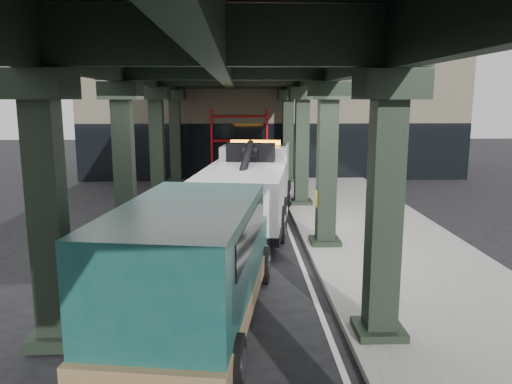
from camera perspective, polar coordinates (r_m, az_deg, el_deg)
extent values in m
plane|color=black|center=(13.48, -1.78, -8.99)|extent=(90.00, 90.00, 0.00)
cube|color=gray|center=(16.01, 14.61, -5.88)|extent=(5.00, 40.00, 0.15)
cube|color=silver|center=(15.47, 4.54, -6.40)|extent=(0.12, 38.00, 0.01)
cube|color=black|center=(9.31, 14.45, -2.23)|extent=(0.55, 0.55, 5.00)
cube|color=black|center=(9.09, 15.11, 11.75)|extent=(1.10, 1.10, 0.50)
cube|color=black|center=(10.06, 13.82, -15.22)|extent=(0.90, 0.90, 0.24)
cube|color=black|center=(15.07, 8.08, 2.79)|extent=(0.55, 0.55, 5.00)
cube|color=black|center=(14.94, 8.31, 11.38)|extent=(1.10, 1.10, 0.50)
cube|color=black|center=(15.55, 7.86, -5.71)|extent=(0.90, 0.90, 0.24)
cube|color=black|center=(20.96, 5.25, 5.01)|extent=(0.55, 0.55, 5.00)
cube|color=black|center=(20.87, 5.36, 11.17)|extent=(1.10, 1.10, 0.50)
cube|color=black|center=(21.31, 5.15, -1.22)|extent=(0.90, 0.90, 0.24)
cube|color=black|center=(26.91, 3.66, 6.24)|extent=(0.55, 0.55, 5.00)
cube|color=black|center=(26.83, 3.72, 11.04)|extent=(1.10, 1.10, 0.50)
cube|color=black|center=(27.18, 3.61, 1.36)|extent=(0.90, 0.90, 0.24)
cube|color=black|center=(9.55, -22.67, -2.39)|extent=(0.55, 0.55, 5.00)
cube|color=black|center=(9.34, -23.66, 11.19)|extent=(1.10, 1.10, 0.50)
cube|color=black|center=(10.29, -21.72, -15.10)|extent=(0.90, 0.90, 0.24)
cube|color=black|center=(15.22, -14.79, 2.62)|extent=(0.55, 0.55, 5.00)
cube|color=black|center=(15.09, -15.19, 11.11)|extent=(1.10, 1.10, 0.50)
cube|color=black|center=(15.69, -14.39, -5.79)|extent=(0.90, 0.90, 0.24)
cube|color=black|center=(21.07, -11.22, 4.88)|extent=(0.55, 0.55, 5.00)
cube|color=black|center=(20.98, -11.44, 11.00)|extent=(1.10, 1.10, 0.50)
cube|color=black|center=(21.42, -11.00, -1.31)|extent=(0.90, 0.90, 0.24)
cube|color=black|center=(26.99, -9.19, 6.14)|extent=(0.55, 0.55, 5.00)
cube|color=black|center=(26.92, -9.34, 10.92)|extent=(1.10, 1.10, 0.50)
cube|color=black|center=(27.26, -9.05, 1.27)|extent=(0.90, 0.90, 0.24)
cube|color=black|center=(14.97, 8.39, 14.44)|extent=(0.35, 32.00, 1.10)
cube|color=black|center=(15.12, -15.34, 14.14)|extent=(0.35, 32.00, 1.10)
cube|color=black|center=(14.75, -3.54, 14.59)|extent=(0.35, 32.00, 1.10)
cube|color=black|center=(14.81, -3.58, 17.29)|extent=(7.40, 32.00, 0.30)
cube|color=#C6B793|center=(32.77, 1.61, 9.65)|extent=(22.00, 10.00, 8.00)
cylinder|color=red|center=(27.76, -5.02, 5.32)|extent=(0.08, 0.08, 4.00)
cylinder|color=red|center=(26.96, -5.11, 5.16)|extent=(0.08, 0.08, 4.00)
cylinder|color=red|center=(27.76, 1.20, 5.35)|extent=(0.08, 0.08, 4.00)
cylinder|color=red|center=(26.96, 1.29, 5.20)|extent=(0.08, 0.08, 4.00)
cylinder|color=red|center=(27.82, -1.90, 3.29)|extent=(3.00, 0.08, 0.08)
cylinder|color=red|center=(27.69, -1.92, 5.96)|extent=(3.00, 0.08, 0.08)
cylinder|color=red|center=(27.62, -1.93, 8.65)|extent=(3.00, 0.08, 0.08)
cube|color=black|center=(17.78, -0.92, -1.59)|extent=(2.22, 8.33, 0.28)
cube|color=silver|center=(20.36, 0.01, 2.64)|extent=(2.92, 2.97, 1.98)
cube|color=silver|center=(21.58, 0.32, 1.61)|extent=(2.67, 1.12, 0.99)
cube|color=black|center=(20.57, 0.09, 4.27)|extent=(2.60, 1.75, 0.94)
cube|color=silver|center=(16.40, -1.45, -0.06)|extent=(3.37, 5.82, 1.54)
cube|color=orange|center=(20.02, -0.05, 5.68)|extent=(2.01, 0.58, 0.18)
cube|color=black|center=(18.41, -0.59, 4.56)|extent=(1.84, 0.89, 0.66)
cylinder|color=black|center=(16.49, -1.36, 2.90)|extent=(0.79, 3.85, 1.48)
cube|color=black|center=(13.96, -2.90, -6.63)|extent=(0.54, 1.57, 0.20)
cube|color=black|center=(13.25, -3.41, -7.83)|extent=(1.78, 0.51, 0.20)
cylinder|color=black|center=(21.02, -3.18, -0.17)|extent=(0.55, 1.25, 1.21)
cylinder|color=silver|center=(21.02, -3.18, -0.17)|extent=(0.52, 0.72, 0.67)
cylinder|color=black|center=(20.78, 3.43, -0.30)|extent=(0.55, 1.25, 1.21)
cylinder|color=silver|center=(20.78, 3.43, -0.30)|extent=(0.52, 0.72, 0.67)
cylinder|color=black|center=(17.52, -5.05, -2.36)|extent=(0.55, 1.25, 1.21)
cylinder|color=silver|center=(17.52, -5.05, -2.36)|extent=(0.52, 0.72, 0.67)
cylinder|color=black|center=(17.23, 2.90, -2.55)|extent=(0.55, 1.25, 1.21)
cylinder|color=silver|center=(17.23, 2.90, -2.55)|extent=(0.52, 0.72, 0.67)
cylinder|color=black|center=(16.15, -6.01, -3.49)|extent=(0.55, 1.25, 1.21)
cylinder|color=silver|center=(16.15, -6.01, -3.49)|extent=(0.52, 0.72, 0.67)
cylinder|color=black|center=(15.84, 2.62, -3.72)|extent=(0.55, 1.25, 1.21)
cylinder|color=silver|center=(15.84, 2.62, -3.72)|extent=(0.52, 0.72, 0.67)
cube|color=#12423E|center=(12.49, -4.31, -5.48)|extent=(2.45, 1.56, 1.01)
cube|color=#12423E|center=(9.49, -7.86, -7.94)|extent=(3.07, 5.33, 2.18)
cube|color=olive|center=(10.21, -7.10, -11.93)|extent=(3.29, 6.55, 0.39)
cube|color=black|center=(11.84, -4.78, -1.90)|extent=(2.23, 0.80, 0.93)
cube|color=black|center=(9.64, -7.45, -4.16)|extent=(2.95, 4.34, 0.62)
cube|color=silver|center=(13.17, -3.80, -6.65)|extent=(2.23, 0.46, 0.34)
cylinder|color=black|center=(12.86, -9.27, -7.88)|extent=(0.45, 0.98, 0.94)
cylinder|color=silver|center=(12.86, -9.27, -7.88)|extent=(0.43, 0.56, 0.52)
cylinder|color=black|center=(12.46, 0.80, -8.35)|extent=(0.45, 0.98, 0.94)
cylinder|color=silver|center=(12.46, 0.80, -8.35)|extent=(0.43, 0.56, 0.52)
cylinder|color=black|center=(8.79, -17.96, -17.31)|extent=(0.45, 0.98, 0.94)
cylinder|color=silver|center=(8.79, -17.96, -17.31)|extent=(0.43, 0.56, 0.52)
cylinder|color=black|center=(8.19, -2.69, -18.98)|extent=(0.45, 0.98, 0.94)
cylinder|color=silver|center=(8.19, -2.69, -18.98)|extent=(0.43, 0.56, 0.52)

